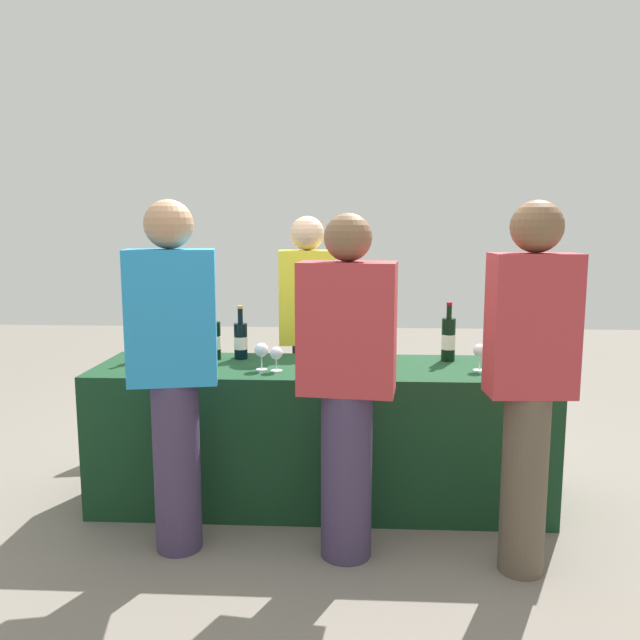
% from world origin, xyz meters
% --- Properties ---
extents(ground_plane, '(12.00, 12.00, 0.00)m').
position_xyz_m(ground_plane, '(0.00, 0.00, 0.00)').
color(ground_plane, slate).
extents(tasting_table, '(2.41, 0.65, 0.76)m').
position_xyz_m(tasting_table, '(0.00, 0.00, 0.38)').
color(tasting_table, '#14381E').
rests_on(tasting_table, ground_plane).
extents(wine_bottle_0, '(0.08, 0.08, 0.33)m').
position_xyz_m(wine_bottle_0, '(-0.97, 0.15, 0.88)').
color(wine_bottle_0, black).
rests_on(wine_bottle_0, tasting_table).
extents(wine_bottle_1, '(0.08, 0.08, 0.31)m').
position_xyz_m(wine_bottle_1, '(-0.61, 0.14, 0.87)').
color(wine_bottle_1, black).
rests_on(wine_bottle_1, tasting_table).
extents(wine_bottle_2, '(0.08, 0.08, 0.30)m').
position_xyz_m(wine_bottle_2, '(-0.46, 0.17, 0.87)').
color(wine_bottle_2, black).
rests_on(wine_bottle_2, tasting_table).
extents(wine_bottle_3, '(0.07, 0.07, 0.32)m').
position_xyz_m(wine_bottle_3, '(0.16, 0.10, 0.87)').
color(wine_bottle_3, black).
rests_on(wine_bottle_3, tasting_table).
extents(wine_bottle_4, '(0.07, 0.07, 0.30)m').
position_xyz_m(wine_bottle_4, '(0.33, 0.12, 0.87)').
color(wine_bottle_4, black).
rests_on(wine_bottle_4, tasting_table).
extents(wine_bottle_5, '(0.08, 0.08, 0.33)m').
position_xyz_m(wine_bottle_5, '(0.71, 0.17, 0.88)').
color(wine_bottle_5, black).
rests_on(wine_bottle_5, tasting_table).
extents(wine_glass_0, '(0.07, 0.07, 0.13)m').
position_xyz_m(wine_glass_0, '(-0.82, -0.16, 0.85)').
color(wine_glass_0, silver).
rests_on(wine_glass_0, tasting_table).
extents(wine_glass_1, '(0.07, 0.07, 0.15)m').
position_xyz_m(wine_glass_1, '(-0.60, -0.16, 0.86)').
color(wine_glass_1, silver).
rests_on(wine_glass_1, tasting_table).
extents(wine_glass_2, '(0.07, 0.07, 0.14)m').
position_xyz_m(wine_glass_2, '(-0.30, -0.11, 0.86)').
color(wine_glass_2, silver).
rests_on(wine_glass_2, tasting_table).
extents(wine_glass_3, '(0.07, 0.07, 0.13)m').
position_xyz_m(wine_glass_3, '(-0.22, -0.13, 0.85)').
color(wine_glass_3, silver).
rests_on(wine_glass_3, tasting_table).
extents(wine_glass_4, '(0.07, 0.07, 0.13)m').
position_xyz_m(wine_glass_4, '(0.09, -0.12, 0.85)').
color(wine_glass_4, silver).
rests_on(wine_glass_4, tasting_table).
extents(wine_glass_5, '(0.07, 0.07, 0.14)m').
position_xyz_m(wine_glass_5, '(0.83, -0.07, 0.86)').
color(wine_glass_5, silver).
rests_on(wine_glass_5, tasting_table).
extents(ice_bucket, '(0.20, 0.20, 0.16)m').
position_xyz_m(ice_bucket, '(-0.78, 0.10, 0.84)').
color(ice_bucket, silver).
rests_on(ice_bucket, tasting_table).
extents(server_pouring, '(0.37, 0.22, 1.57)m').
position_xyz_m(server_pouring, '(-0.11, 0.58, 0.86)').
color(server_pouring, black).
rests_on(server_pouring, ground_plane).
extents(guest_0, '(0.43, 0.29, 1.62)m').
position_xyz_m(guest_0, '(-0.64, -0.56, 0.88)').
color(guest_0, '#3F3351').
rests_on(guest_0, ground_plane).
extents(guest_1, '(0.45, 0.28, 1.56)m').
position_xyz_m(guest_1, '(0.15, -0.58, 0.83)').
color(guest_1, '#3F3351').
rests_on(guest_1, ground_plane).
extents(guest_2, '(0.36, 0.22, 1.61)m').
position_xyz_m(guest_2, '(0.92, -0.68, 0.89)').
color(guest_2, brown).
rests_on(guest_2, ground_plane).
extents(menu_board, '(0.47, 0.11, 0.91)m').
position_xyz_m(menu_board, '(-1.05, 1.01, 0.45)').
color(menu_board, white).
rests_on(menu_board, ground_plane).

